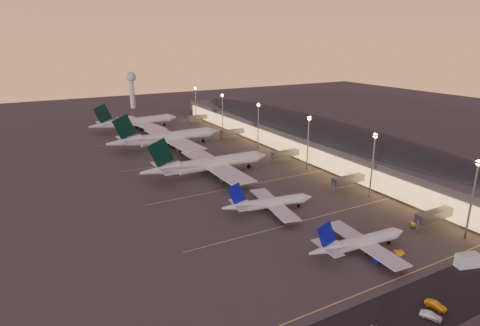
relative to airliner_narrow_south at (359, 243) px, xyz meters
name	(u,v)px	position (x,y,z in m)	size (l,w,h in m)	color
ground	(296,215)	(-0.24, 29.93, -3.19)	(700.00, 700.00, 0.00)	#413E3C
airliner_narrow_south	(359,243)	(0.00, 0.00, 0.00)	(34.58, 30.96, 12.35)	silver
airliner_narrow_north	(269,203)	(-7.22, 37.43, 0.07)	(35.32, 31.89, 12.63)	silver
airliner_wide_near	(208,164)	(-9.28, 85.33, 1.99)	(62.66, 56.79, 20.12)	silver
airliner_wide_mid	(166,138)	(-9.56, 141.90, 2.45)	(68.53, 62.52, 21.93)	silver
airliner_wide_far	(136,122)	(-12.54, 197.64, 2.04)	(63.45, 58.48, 20.34)	silver
terminal_building	(308,133)	(61.59, 102.40, 5.59)	(56.35, 255.00, 17.46)	#46464B
light_masts	(278,124)	(35.76, 94.93, 14.36)	(2.20, 217.20, 25.90)	slate
radar_tower	(131,84)	(9.76, 289.93, 18.68)	(9.00, 9.00, 32.50)	silver
service_lane	(436,301)	(-0.24, -26.07, -3.19)	(260.00, 16.00, 0.01)	black
lane_markings	(242,182)	(-0.24, 69.93, -3.18)	(90.00, 180.36, 0.00)	#D8C659
baggage_tug_a	(397,253)	(8.87, -6.66, -2.66)	(4.22, 3.04, 1.18)	#EFA112
baggage_tug_b	(413,225)	(28.53, 3.55, -2.74)	(3.45, 3.08, 1.00)	#EFA112
catering_truck_a	(469,261)	(20.90, -20.41, -1.37)	(7.39, 4.53, 3.89)	silver
service_van_b	(436,305)	(-3.00, -27.72, -2.40)	(1.67, 4.79, 1.58)	#EFA112
service_van_c	(431,316)	(-7.23, -29.58, -2.44)	(1.59, 4.57, 1.50)	silver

